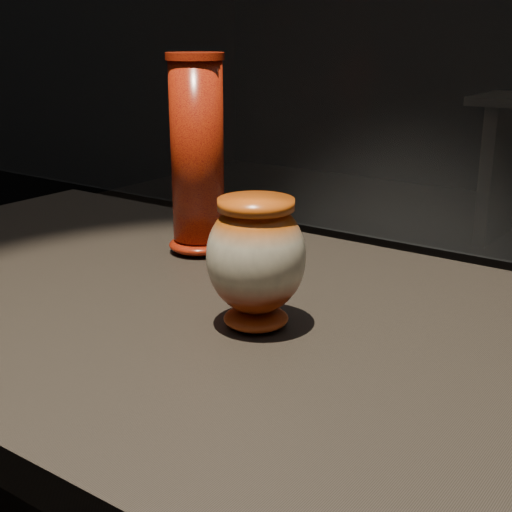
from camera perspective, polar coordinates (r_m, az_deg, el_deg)
The scene contains 2 objects.
main_vase at distance 0.92m, azimuth 0.00°, elevation -0.19°, with size 0.14×0.14×0.17m.
tall_vase at distance 1.23m, azimuth -4.71°, elevation 7.72°, with size 0.14×0.14×0.34m.
Camera 1 is at (0.37, -0.74, 1.28)m, focal length 50.00 mm.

